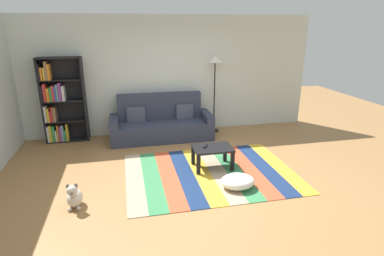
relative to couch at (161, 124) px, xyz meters
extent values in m
plane|color=#9E7042|center=(0.33, -2.02, -0.34)|extent=(14.00, 14.00, 0.00)
cube|color=silver|center=(0.33, 0.53, 1.01)|extent=(6.80, 0.10, 2.70)
cube|color=tan|center=(-0.70, -1.96, -0.33)|extent=(0.29, 2.17, 0.01)
cube|color=#387F4C|center=(-0.41, -1.96, -0.33)|extent=(0.29, 2.17, 0.01)
cube|color=#C64C2D|center=(-0.12, -1.96, -0.33)|extent=(0.29, 2.17, 0.01)
cube|color=navy|center=(0.17, -1.96, -0.33)|extent=(0.29, 2.17, 0.01)
cube|color=gold|center=(0.46, -1.96, -0.33)|extent=(0.29, 2.17, 0.01)
cube|color=tan|center=(0.75, -1.96, -0.33)|extent=(0.29, 2.17, 0.01)
cube|color=#387F4C|center=(1.04, -1.96, -0.33)|extent=(0.29, 2.17, 0.01)
cube|color=#C64C2D|center=(1.33, -1.96, -0.33)|extent=(0.29, 2.17, 0.01)
cube|color=navy|center=(1.62, -1.96, -0.33)|extent=(0.29, 2.17, 0.01)
cube|color=gold|center=(1.91, -1.96, -0.33)|extent=(0.29, 2.17, 0.01)
cube|color=#2D3347|center=(0.00, -0.07, -0.14)|extent=(1.90, 0.80, 0.40)
cube|color=#2D3347|center=(0.00, 0.23, 0.36)|extent=(1.90, 0.20, 0.60)
cube|color=#2D3347|center=(-1.04, -0.07, -0.06)|extent=(0.18, 0.80, 0.56)
cube|color=#2D3347|center=(1.04, -0.07, -0.06)|extent=(0.18, 0.80, 0.56)
cube|color=#42475B|center=(-0.55, 0.11, 0.22)|extent=(0.42, 0.19, 0.36)
cube|color=#42475B|center=(0.55, 0.11, 0.22)|extent=(0.42, 0.19, 0.36)
cube|color=black|center=(-2.49, 0.28, 0.58)|extent=(0.04, 0.28, 1.84)
cube|color=black|center=(-1.63, 0.28, 0.58)|extent=(0.04, 0.28, 1.84)
cube|color=black|center=(-2.06, 0.41, 0.58)|extent=(0.90, 0.01, 1.84)
cube|color=black|center=(-2.06, 0.28, -0.32)|extent=(0.86, 0.28, 0.02)
cube|color=black|center=(-2.06, 0.28, 0.13)|extent=(0.86, 0.28, 0.02)
cube|color=black|center=(-2.06, 0.28, 0.58)|extent=(0.86, 0.28, 0.02)
cube|color=black|center=(-2.06, 0.28, 1.04)|extent=(0.86, 0.28, 0.02)
cube|color=black|center=(-2.06, 0.28, 1.49)|extent=(0.86, 0.28, 0.02)
cube|color=silver|center=(-2.45, 0.26, -0.13)|extent=(0.04, 0.23, 0.35)
cube|color=gold|center=(-2.40, 0.27, -0.13)|extent=(0.05, 0.25, 0.37)
cube|color=green|center=(-2.34, 0.24, -0.13)|extent=(0.04, 0.18, 0.35)
cube|color=silver|center=(-2.30, 0.26, -0.18)|extent=(0.04, 0.23, 0.25)
cube|color=orange|center=(-2.25, 0.25, -0.13)|extent=(0.03, 0.21, 0.36)
cube|color=purple|center=(-2.20, 0.27, -0.14)|extent=(0.04, 0.24, 0.34)
cube|color=#668C99|center=(-2.15, 0.24, -0.13)|extent=(0.05, 0.18, 0.36)
cube|color=green|center=(-2.11, 0.26, -0.18)|extent=(0.03, 0.23, 0.25)
cube|color=gold|center=(-2.06, 0.25, -0.12)|extent=(0.03, 0.21, 0.38)
cube|color=silver|center=(-2.45, 0.25, 0.32)|extent=(0.04, 0.20, 0.34)
cube|color=gold|center=(-2.40, 0.24, 0.29)|extent=(0.04, 0.19, 0.30)
cube|color=red|center=(-2.36, 0.24, 0.27)|extent=(0.03, 0.19, 0.25)
cube|color=red|center=(-2.32, 0.27, 0.31)|extent=(0.03, 0.24, 0.33)
cube|color=#8C6647|center=(-2.27, 0.26, 0.30)|extent=(0.05, 0.22, 0.32)
cube|color=black|center=(-2.46, 0.27, 0.76)|extent=(0.03, 0.24, 0.34)
cube|color=red|center=(-2.40, 0.25, 0.78)|extent=(0.05, 0.20, 0.38)
cube|color=orange|center=(-2.34, 0.26, 0.74)|extent=(0.05, 0.22, 0.29)
cube|color=green|center=(-2.28, 0.24, 0.75)|extent=(0.04, 0.19, 0.31)
cube|color=red|center=(-2.24, 0.26, 0.76)|extent=(0.04, 0.22, 0.34)
cube|color=#334CB2|center=(-2.20, 0.27, 0.76)|extent=(0.03, 0.24, 0.33)
cube|color=#668C99|center=(-2.16, 0.23, 0.77)|extent=(0.04, 0.17, 0.36)
cube|color=purple|center=(-2.10, 0.27, 0.79)|extent=(0.05, 0.24, 0.39)
cube|color=silver|center=(-2.04, 0.27, 0.75)|extent=(0.05, 0.24, 0.32)
cube|color=black|center=(-2.45, 0.26, 1.21)|extent=(0.03, 0.22, 0.32)
cube|color=orange|center=(-2.41, 0.25, 1.18)|extent=(0.04, 0.20, 0.26)
cube|color=gold|center=(-2.36, 0.25, 1.17)|extent=(0.03, 0.20, 0.25)
cube|color=#8C6647|center=(-2.31, 0.24, 1.24)|extent=(0.05, 0.18, 0.38)
cube|color=orange|center=(-2.26, 0.26, 1.21)|extent=(0.04, 0.22, 0.33)
cube|color=black|center=(0.70, -1.76, 0.05)|extent=(0.70, 0.50, 0.04)
cube|color=black|center=(0.39, -1.97, -0.15)|extent=(0.06, 0.06, 0.35)
cube|color=black|center=(1.01, -1.97, -0.15)|extent=(0.06, 0.06, 0.35)
cube|color=black|center=(0.39, -1.55, -0.15)|extent=(0.06, 0.06, 0.35)
cube|color=black|center=(1.01, -1.55, -0.15)|extent=(0.06, 0.06, 0.35)
ellipsoid|color=white|center=(0.89, -2.56, -0.22)|extent=(0.54, 0.45, 0.21)
ellipsoid|color=beige|center=(-1.57, -2.54, -0.21)|extent=(0.22, 0.30, 0.26)
sphere|color=beige|center=(-1.57, -2.65, -0.03)|extent=(0.15, 0.15, 0.15)
ellipsoid|color=#5B5750|center=(-1.57, -2.71, -0.04)|extent=(0.06, 0.07, 0.05)
ellipsoid|color=#5B5750|center=(-1.62, -2.63, 0.02)|extent=(0.05, 0.04, 0.08)
ellipsoid|color=#5B5750|center=(-1.52, -2.63, 0.02)|extent=(0.05, 0.04, 0.08)
sphere|color=beige|center=(-1.63, -2.68, -0.31)|extent=(0.06, 0.06, 0.06)
sphere|color=beige|center=(-1.51, -2.68, -0.31)|extent=(0.06, 0.06, 0.06)
cylinder|color=black|center=(1.30, 0.22, -0.32)|extent=(0.26, 0.26, 0.02)
cylinder|color=black|center=(1.30, 0.22, 0.51)|extent=(0.03, 0.03, 1.64)
cone|color=white|center=(1.30, 0.22, 1.39)|extent=(0.32, 0.32, 0.14)
cube|color=black|center=(0.58, -1.71, 0.07)|extent=(0.12, 0.15, 0.02)
camera|label=1|loc=(-0.77, -6.69, 2.14)|focal=29.00mm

